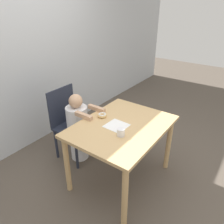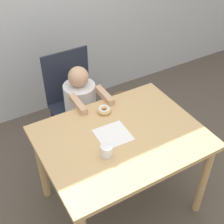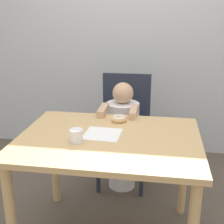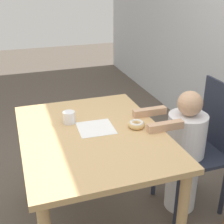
{
  "view_description": "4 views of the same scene",
  "coord_description": "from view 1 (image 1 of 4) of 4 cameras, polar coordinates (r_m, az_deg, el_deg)",
  "views": [
    {
      "loc": [
        -1.72,
        -1.11,
        1.98
      ],
      "look_at": [
        -0.0,
        0.13,
        0.88
      ],
      "focal_mm": 35.0,
      "sensor_mm": 36.0,
      "label": 1
    },
    {
      "loc": [
        -0.85,
        -1.33,
        2.24
      ],
      "look_at": [
        -0.0,
        0.13,
        0.88
      ],
      "focal_mm": 50.0,
      "sensor_mm": 36.0,
      "label": 2
    },
    {
      "loc": [
        0.3,
        -1.76,
        1.51
      ],
      "look_at": [
        -0.0,
        0.13,
        0.88
      ],
      "focal_mm": 50.0,
      "sensor_mm": 36.0,
      "label": 3
    },
    {
      "loc": [
        1.66,
        -0.43,
        1.67
      ],
      "look_at": [
        -0.0,
        0.13,
        0.88
      ],
      "focal_mm": 50.0,
      "sensor_mm": 36.0,
      "label": 4
    }
  ],
  "objects": [
    {
      "name": "ground_plane",
      "position": [
        2.84,
        2.25,
        -16.63
      ],
      "size": [
        12.0,
        12.0,
        0.0
      ],
      "primitive_type": "plane",
      "color": "brown"
    },
    {
      "name": "handbag",
      "position": [
        3.5,
        -5.1,
        -4.12
      ],
      "size": [
        0.34,
        0.11,
        0.41
      ],
      "color": "brown",
      "rests_on": "ground_plane"
    },
    {
      "name": "wall_back",
      "position": [
        3.24,
        -21.18,
        12.68
      ],
      "size": [
        8.0,
        0.05,
        2.5
      ],
      "color": "silver",
      "rests_on": "ground_plane"
    },
    {
      "name": "donut",
      "position": [
        2.53,
        -2.58,
        -0.81
      ],
      "size": [
        0.11,
        0.11,
        0.04
      ],
      "color": "#DBB270",
      "rests_on": "dining_table"
    },
    {
      "name": "napkin",
      "position": [
        2.36,
        1.19,
        -3.59
      ],
      "size": [
        0.23,
        0.23,
        0.0
      ],
      "color": "white",
      "rests_on": "dining_table"
    },
    {
      "name": "dining_table",
      "position": [
        2.43,
        2.52,
        -5.54
      ],
      "size": [
        1.13,
        0.87,
        0.76
      ],
      "color": "tan",
      "rests_on": "ground_plane"
    },
    {
      "name": "chair",
      "position": [
        2.97,
        -10.84,
        -2.91
      ],
      "size": [
        0.43,
        0.45,
        0.97
      ],
      "color": "#232838",
      "rests_on": "ground_plane"
    },
    {
      "name": "cup",
      "position": [
        2.18,
        2.34,
        -5.29
      ],
      "size": [
        0.08,
        0.08,
        0.08
      ],
      "color": "white",
      "rests_on": "dining_table"
    },
    {
      "name": "child_figure",
      "position": [
        2.9,
        -8.89,
        -4.29
      ],
      "size": [
        0.28,
        0.49,
        0.95
      ],
      "color": "white",
      "rests_on": "ground_plane"
    }
  ]
}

